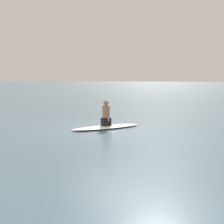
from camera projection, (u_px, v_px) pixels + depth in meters
ground_plane at (104, 128)px, 11.70m from camera, size 400.00×400.00×0.00m
surfboard at (106, 127)px, 11.70m from camera, size 2.84×1.65×0.10m
person_paddler at (106, 114)px, 11.65m from camera, size 0.37×0.40×0.93m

